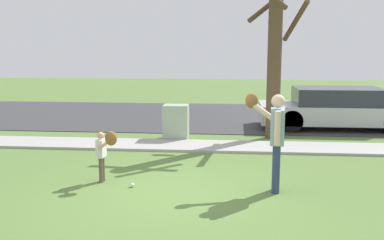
{
  "coord_description": "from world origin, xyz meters",
  "views": [
    {
      "loc": [
        0.94,
        -7.0,
        2.43
      ],
      "look_at": [
        0.13,
        1.64,
        1.0
      ],
      "focal_mm": 41.03,
      "sensor_mm": 36.0,
      "label": 1
    }
  ],
  "objects": [
    {
      "name": "ground_plane",
      "position": [
        0.0,
        3.5,
        0.0
      ],
      "size": [
        48.0,
        48.0,
        0.0
      ],
      "primitive_type": "plane",
      "color": "#567538"
    },
    {
      "name": "sidewalk_strip",
      "position": [
        0.0,
        3.6,
        0.03
      ],
      "size": [
        36.0,
        1.2,
        0.06
      ],
      "primitive_type": "cube",
      "color": "#A3A39E",
      "rests_on": "ground"
    },
    {
      "name": "road_surface",
      "position": [
        0.0,
        8.6,
        0.01
      ],
      "size": [
        36.0,
        6.8,
        0.02
      ],
      "primitive_type": "cube",
      "color": "#38383A",
      "rests_on": "ground"
    },
    {
      "name": "person_adult",
      "position": [
        1.65,
        0.33,
        1.03
      ],
      "size": [
        0.67,
        0.66,
        1.67
      ],
      "rotation": [
        0.0,
        0.0,
        3.05
      ],
      "color": "navy",
      "rests_on": "ground"
    },
    {
      "name": "person_child",
      "position": [
        -1.35,
        0.53,
        0.64
      ],
      "size": [
        0.42,
        0.4,
        0.98
      ],
      "rotation": [
        0.0,
        0.0,
        6.2
      ],
      "color": "brown",
      "rests_on": "ground"
    },
    {
      "name": "baseball",
      "position": [
        -0.81,
        0.32,
        0.04
      ],
      "size": [
        0.07,
        0.07,
        0.07
      ],
      "primitive_type": "sphere",
      "color": "white",
      "rests_on": "ground"
    },
    {
      "name": "utility_cabinet",
      "position": [
        -0.57,
        4.48,
        0.47
      ],
      "size": [
        0.66,
        0.54,
        0.93
      ],
      "primitive_type": "cube",
      "color": "#9EB293",
      "rests_on": "ground"
    },
    {
      "name": "street_tree_near",
      "position": [
        2.02,
        4.89,
        2.57
      ],
      "size": [
        1.84,
        1.88,
        4.81
      ],
      "color": "brown",
      "rests_on": "ground"
    },
    {
      "name": "parked_sedan_silver",
      "position": [
        4.07,
        6.51,
        0.62
      ],
      "size": [
        4.6,
        1.8,
        1.23
      ],
      "color": "silver",
      "rests_on": "road_surface"
    }
  ]
}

